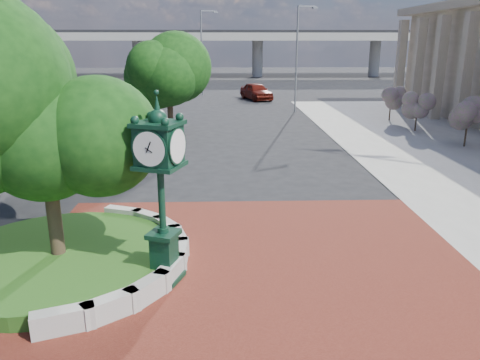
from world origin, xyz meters
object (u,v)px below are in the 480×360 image
post_clock (161,183)px  street_lamp_far (203,46)px  parked_car (256,91)px  street_lamp_near (299,51)px

post_clock → street_lamp_far: bearing=91.0°
post_clock → parked_car: size_ratio=0.92×
parked_car → street_lamp_far: bearing=122.1°
parked_car → street_lamp_far: size_ratio=0.56×
street_lamp_near → street_lamp_far: bearing=123.1°
post_clock → parked_car: bearing=82.8°
parked_car → street_lamp_near: (2.94, -8.51, 4.16)m
parked_car → post_clock: bearing=-116.1°
post_clock → street_lamp_far: 42.40m
street_lamp_near → parked_car: bearing=109.0°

